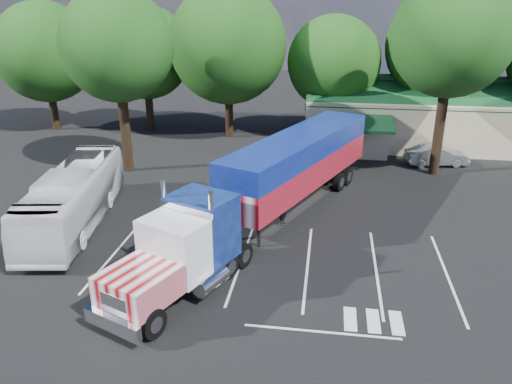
# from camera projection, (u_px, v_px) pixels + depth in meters

# --- Properties ---
(ground) EXTENTS (120.00, 120.00, 0.00)m
(ground) POSITION_uv_depth(u_px,v_px,m) (259.00, 211.00, 29.73)
(ground) COLOR black
(ground) RESTS_ON ground
(event_hall) EXTENTS (24.20, 14.12, 5.55)m
(event_hall) POSITION_uv_depth(u_px,v_px,m) (444.00, 116.00, 43.42)
(event_hall) COLOR #C4B491
(event_hall) RESTS_ON ground
(tree_row_a) EXTENTS (9.00, 9.00, 11.68)m
(tree_row_a) POSITION_uv_depth(u_px,v_px,m) (45.00, 52.00, 45.26)
(tree_row_a) COLOR black
(tree_row_a) RESTS_ON ground
(tree_row_b) EXTENTS (8.40, 8.40, 11.35)m
(tree_row_b) POSITION_uv_depth(u_px,v_px,m) (145.00, 52.00, 45.24)
(tree_row_b) COLOR black
(tree_row_b) RESTS_ON ground
(tree_row_c) EXTENTS (10.00, 10.00, 13.05)m
(tree_row_c) POSITION_uv_depth(u_px,v_px,m) (228.00, 45.00, 42.35)
(tree_row_c) COLOR black
(tree_row_c) RESTS_ON ground
(tree_row_d) EXTENTS (8.00, 8.00, 10.60)m
(tree_row_d) POSITION_uv_depth(u_px,v_px,m) (334.00, 63.00, 42.85)
(tree_row_d) COLOR black
(tree_row_d) RESTS_ON ground
(tree_row_e) EXTENTS (9.60, 9.60, 12.90)m
(tree_row_e) POSITION_uv_depth(u_px,v_px,m) (444.00, 45.00, 41.54)
(tree_row_e) COLOR black
(tree_row_e) RESTS_ON ground
(tree_near_left) EXTENTS (7.60, 7.60, 12.65)m
(tree_near_left) POSITION_uv_depth(u_px,v_px,m) (117.00, 46.00, 33.43)
(tree_near_left) COLOR black
(tree_near_left) RESTS_ON ground
(tree_near_right) EXTENTS (8.00, 8.00, 13.50)m
(tree_near_right) POSITION_uv_depth(u_px,v_px,m) (452.00, 37.00, 32.50)
(tree_near_right) COLOR black
(tree_near_right) RESTS_ON ground
(semi_truck) EXTENTS (11.24, 21.50, 4.66)m
(semi_truck) POSITION_uv_depth(u_px,v_px,m) (275.00, 179.00, 27.23)
(semi_truck) COLOR black
(semi_truck) RESTS_ON ground
(woman) EXTENTS (0.58, 0.76, 1.86)m
(woman) POSITION_uv_depth(u_px,v_px,m) (283.00, 209.00, 27.64)
(woman) COLOR black
(woman) RESTS_ON ground
(bicycle) EXTENTS (0.89, 1.60, 0.79)m
(bicycle) POSITION_uv_depth(u_px,v_px,m) (349.00, 167.00, 36.15)
(bicycle) COLOR black
(bicycle) RESTS_ON ground
(tour_bus) EXTENTS (4.53, 11.86, 3.22)m
(tour_bus) POSITION_uv_depth(u_px,v_px,m) (74.00, 197.00, 27.51)
(tour_bus) COLOR silver
(tour_bus) RESTS_ON ground
(silver_sedan) EXTENTS (4.77, 2.34, 1.50)m
(silver_sedan) POSITION_uv_depth(u_px,v_px,m) (436.00, 156.00, 37.48)
(silver_sedan) COLOR #AFB2B7
(silver_sedan) RESTS_ON ground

